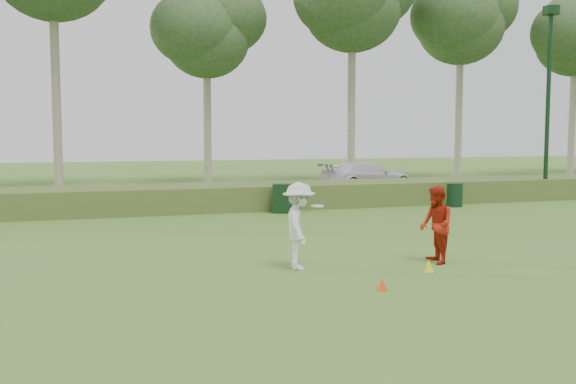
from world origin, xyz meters
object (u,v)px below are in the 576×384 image
object	(u,v)px
player_white	(299,226)
player_red	(436,225)
utility_cabinet	(285,198)
car_right	(367,176)
lamp_post	(549,68)
trash_bin	(455,195)
cone_orange	(382,285)
cone_yellow	(428,265)

from	to	relation	value
player_white	player_red	xyz separation A→B (m)	(3.00, -0.37, -0.06)
utility_cabinet	player_white	bearing A→B (deg)	-85.21
car_right	player_red	bearing A→B (deg)	151.89
lamp_post	trash_bin	size ratio (longest dim) A/B	9.01
cone_orange	player_white	bearing A→B (deg)	109.38
cone_orange	utility_cabinet	distance (m)	11.68
lamp_post	car_right	size ratio (longest dim) A/B	1.70
player_white	utility_cabinet	bearing A→B (deg)	-1.89
player_red	trash_bin	size ratio (longest dim) A/B	1.85
cone_orange	trash_bin	xyz separation A→B (m)	(8.83, 11.36, 0.35)
utility_cabinet	car_right	xyz separation A→B (m)	(6.73, 7.35, 0.24)
car_right	cone_orange	bearing A→B (deg)	147.99
lamp_post	utility_cabinet	size ratio (longest dim) A/B	7.86
cone_orange	trash_bin	world-z (taller)	trash_bin
utility_cabinet	lamp_post	bearing A→B (deg)	25.87
lamp_post	trash_bin	distance (m)	7.43
cone_yellow	car_right	world-z (taller)	car_right
cone_orange	cone_yellow	bearing A→B (deg)	35.55
player_red	trash_bin	xyz separation A→B (m)	(6.62, 9.50, -0.38)
utility_cabinet	trash_bin	world-z (taller)	utility_cabinet
utility_cabinet	car_right	distance (m)	9.97
cone_orange	utility_cabinet	xyz separation A→B (m)	(1.94, 11.51, 0.41)
car_right	trash_bin	bearing A→B (deg)	173.95
cone_yellow	utility_cabinet	distance (m)	10.36
cone_yellow	trash_bin	size ratio (longest dim) A/B	0.27
lamp_post	player_white	bearing A→B (deg)	-145.30
player_red	car_right	distance (m)	18.18
lamp_post	utility_cabinet	world-z (taller)	lamp_post
player_white	trash_bin	size ratio (longest dim) A/B	1.98
cone_yellow	utility_cabinet	bearing A→B (deg)	88.26
lamp_post	car_right	distance (m)	9.64
player_white	trash_bin	xyz separation A→B (m)	(9.62, 9.13, -0.44)
utility_cabinet	cone_orange	bearing A→B (deg)	-78.42
trash_bin	car_right	distance (m)	7.51
cone_yellow	car_right	size ratio (longest dim) A/B	0.05
cone_orange	player_red	bearing A→B (deg)	40.05
lamp_post	car_right	bearing A→B (deg)	130.41
trash_bin	car_right	world-z (taller)	car_right
cone_orange	lamp_post	bearing A→B (deg)	41.65
utility_cabinet	trash_bin	xyz separation A→B (m)	(6.90, -0.15, -0.07)
cone_orange	car_right	bearing A→B (deg)	65.33
lamp_post	cone_orange	distance (m)	19.61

